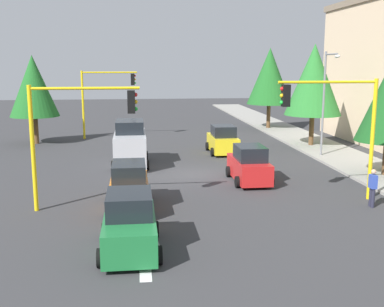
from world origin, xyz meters
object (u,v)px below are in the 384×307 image
(delivery_van_silver, at_px, (130,145))
(car_red, at_px, (249,165))
(car_orange, at_px, (129,188))
(car_green, at_px, (130,225))
(traffic_signal_far_right, at_px, (105,91))
(tree_opposite_side, at_px, (33,86))
(traffic_signal_near_left, at_px, (335,115))
(car_yellow, at_px, (223,141))
(tree_roadside_far, at_px, (270,76))
(street_lamp_curbside, at_px, (326,93))
(traffic_signal_near_right, at_px, (77,122))
(tree_roadside_mid, at_px, (314,80))
(pedestrian_crossing, at_px, (373,187))

(delivery_van_silver, distance_m, car_red, 8.09)
(car_orange, bearing_deg, car_green, 0.79)
(traffic_signal_far_right, relative_size, car_green, 1.48)
(tree_opposite_side, bearing_deg, delivery_van_silver, 39.29)
(traffic_signal_near_left, relative_size, car_yellow, 1.48)
(tree_opposite_side, bearing_deg, traffic_signal_far_right, 110.66)
(tree_roadside_far, bearing_deg, street_lamp_curbside, -1.19)
(traffic_signal_near_right, height_order, delivery_van_silver, traffic_signal_near_right)
(tree_roadside_mid, relative_size, delivery_van_silver, 1.60)
(car_red, bearing_deg, pedestrian_crossing, 40.10)
(car_green, bearing_deg, car_orange, -179.21)
(tree_roadside_far, height_order, car_green, tree_roadside_far)
(tree_roadside_mid, height_order, car_red, tree_roadside_mid)
(traffic_signal_far_right, distance_m, tree_opposite_side, 5.69)
(traffic_signal_far_right, height_order, car_red, traffic_signal_far_right)
(tree_opposite_side, distance_m, pedestrian_crossing, 26.59)
(tree_roadside_mid, bearing_deg, traffic_signal_near_right, -48.18)
(traffic_signal_near_right, relative_size, delivery_van_silver, 1.11)
(traffic_signal_near_right, xyz_separation_m, street_lamp_curbside, (-9.61, 14.84, 0.55))
(street_lamp_curbside, height_order, car_red, street_lamp_curbside)
(traffic_signal_near_right, bearing_deg, delivery_van_silver, 166.87)
(tree_roadside_far, xyz_separation_m, car_yellow, (11.79, -6.63, -4.16))
(tree_roadside_mid, xyz_separation_m, car_orange, (14.06, -13.54, -4.14))
(traffic_signal_near_left, relative_size, delivery_van_silver, 1.16)
(car_green, bearing_deg, tree_roadside_far, 155.87)
(street_lamp_curbside, relative_size, car_red, 1.80)
(tree_opposite_side, relative_size, car_red, 1.77)
(street_lamp_curbside, bearing_deg, traffic_signal_near_right, -57.08)
(car_green, xyz_separation_m, car_orange, (-4.89, -0.07, 0.00))
(delivery_van_silver, bearing_deg, car_orange, 0.19)
(traffic_signal_near_left, height_order, car_red, traffic_signal_near_left)
(car_yellow, bearing_deg, car_red, -0.87)
(tree_roadside_far, relative_size, car_green, 2.01)
(street_lamp_curbside, relative_size, car_orange, 1.68)
(car_red, height_order, pedestrian_crossing, car_red)
(traffic_signal_near_right, xyz_separation_m, tree_roadside_mid, (-14.00, 15.64, 1.23))
(tree_opposite_side, bearing_deg, street_lamp_curbside, 67.45)
(delivery_van_silver, bearing_deg, pedestrian_crossing, 46.28)
(tree_roadside_mid, height_order, car_yellow, tree_roadside_mid)
(traffic_signal_near_right, distance_m, street_lamp_curbside, 17.69)
(car_yellow, bearing_deg, tree_roadside_mid, 104.10)
(traffic_signal_near_right, relative_size, street_lamp_curbside, 0.76)
(street_lamp_curbside, xyz_separation_m, car_green, (14.56, -12.67, -3.45))
(tree_roadside_mid, bearing_deg, street_lamp_curbside, -10.33)
(traffic_signal_near_left, xyz_separation_m, car_red, (-3.87, -2.93, -3.04))
(street_lamp_curbside, xyz_separation_m, car_yellow, (-2.60, -6.33, -3.45))
(tree_opposite_side, bearing_deg, pedestrian_crossing, 43.18)
(street_lamp_curbside, relative_size, pedestrian_crossing, 4.12)
(street_lamp_curbside, bearing_deg, car_red, -48.36)
(traffic_signal_near_left, bearing_deg, tree_opposite_side, -137.18)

